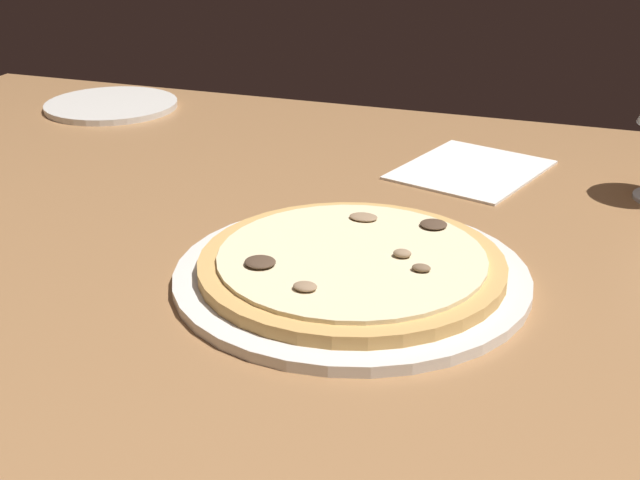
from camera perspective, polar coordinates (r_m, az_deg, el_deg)
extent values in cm
cube|color=#996B42|center=(82.22, -1.97, -2.54)|extent=(150.00, 110.00, 4.00)
cylinder|color=silver|center=(77.03, 2.11, -2.39)|extent=(31.92, 31.92, 1.00)
cylinder|color=tan|center=(76.55, 2.12, -1.65)|extent=(27.48, 27.48, 1.20)
cylinder|color=beige|center=(76.20, 2.13, -1.11)|extent=(24.03, 24.03, 0.40)
ellipsoid|color=#937556|center=(69.88, -1.00, -3.10)|extent=(2.01, 1.64, 0.58)
ellipsoid|color=#937556|center=(83.61, 2.91, 1.54)|extent=(2.78, 2.10, 0.43)
ellipsoid|color=#4C3828|center=(82.49, 7.56, 1.05)|extent=(2.59, 2.56, 0.47)
ellipsoid|color=brown|center=(73.48, 6.76, -1.85)|extent=(1.64, 1.21, 0.58)
ellipsoid|color=#4C3828|center=(74.13, -3.85, -1.49)|extent=(2.75, 2.61, 0.58)
ellipsoid|color=#937556|center=(75.87, 5.49, -0.89)|extent=(1.62, 1.34, 0.66)
cylinder|color=silver|center=(135.69, -13.71, 8.71)|extent=(19.93, 19.93, 0.90)
cube|color=white|center=(106.06, 10.01, 4.62)|extent=(19.35, 21.48, 0.30)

